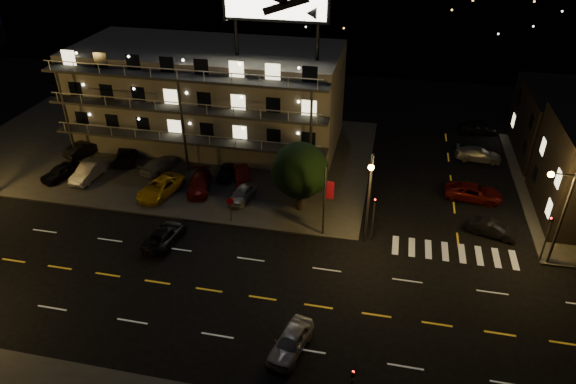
% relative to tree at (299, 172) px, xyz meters
% --- Properties ---
extents(ground, '(140.00, 140.00, 0.00)m').
position_rel_tree_xyz_m(ground, '(-2.37, -11.59, -3.96)').
color(ground, black).
rests_on(ground, ground).
extents(curb_nw, '(44.00, 24.00, 0.15)m').
position_rel_tree_xyz_m(curb_nw, '(-16.37, 8.41, -3.89)').
color(curb_nw, '#333331').
rests_on(curb_nw, ground).
extents(motel, '(28.00, 13.80, 18.10)m').
position_rel_tree_xyz_m(motel, '(-12.31, 12.30, 1.38)').
color(motel, gray).
rests_on(motel, ground).
extents(streetlight_nc, '(0.44, 1.92, 8.00)m').
position_rel_tree_xyz_m(streetlight_nc, '(6.13, -3.65, 1.00)').
color(streetlight_nc, '#2D2D30').
rests_on(streetlight_nc, ground).
extents(streetlight_ne, '(1.92, 0.44, 8.00)m').
position_rel_tree_xyz_m(streetlight_ne, '(19.77, -3.29, 1.00)').
color(streetlight_ne, '#2D2D30').
rests_on(streetlight_ne, ground).
extents(signal_nw, '(0.20, 0.27, 4.60)m').
position_rel_tree_xyz_m(signal_nw, '(6.63, -3.09, -1.39)').
color(signal_nw, '#2D2D30').
rests_on(signal_nw, ground).
extents(signal_ne, '(0.27, 0.20, 4.60)m').
position_rel_tree_xyz_m(signal_ne, '(19.63, -3.09, -1.39)').
color(signal_ne, '#2D2D30').
rests_on(signal_ne, ground).
extents(banner_north, '(0.83, 0.16, 6.40)m').
position_rel_tree_xyz_m(banner_north, '(2.72, -3.19, -0.53)').
color(banner_north, '#2D2D30').
rests_on(banner_north, ground).
extents(stop_sign, '(0.91, 0.11, 2.61)m').
position_rel_tree_xyz_m(stop_sign, '(-5.37, -3.02, -2.25)').
color(stop_sign, '#2D2D30').
rests_on(stop_sign, ground).
extents(tree, '(5.10, 4.91, 6.42)m').
position_rel_tree_xyz_m(tree, '(0.00, 0.00, 0.00)').
color(tree, black).
rests_on(tree, curb_nw).
extents(lot_car_0, '(3.12, 4.41, 1.40)m').
position_rel_tree_xyz_m(lot_car_0, '(-23.91, 0.67, -3.11)').
color(lot_car_0, black).
rests_on(lot_car_0, curb_nw).
extents(lot_car_1, '(1.92, 4.77, 1.54)m').
position_rel_tree_xyz_m(lot_car_1, '(-21.23, 1.18, -3.04)').
color(lot_car_1, '#9D9CA2').
rests_on(lot_car_1, curb_nw).
extents(lot_car_2, '(3.58, 5.58, 1.43)m').
position_rel_tree_xyz_m(lot_car_2, '(-13.10, -0.17, -3.10)').
color(lot_car_2, yellow).
rests_on(lot_car_2, curb_nw).
extents(lot_car_3, '(2.86, 5.00, 1.36)m').
position_rel_tree_xyz_m(lot_car_3, '(-9.83, 1.31, -3.13)').
color(lot_car_3, '#60100D').
rests_on(lot_car_3, curb_nw).
extents(lot_car_4, '(2.25, 4.00, 1.28)m').
position_rel_tree_xyz_m(lot_car_4, '(-5.37, 0.49, -3.17)').
color(lot_car_4, '#9D9CA2').
rests_on(lot_car_4, curb_nw).
extents(lot_car_5, '(3.05, 4.58, 1.43)m').
position_rel_tree_xyz_m(lot_car_5, '(-24.43, 5.73, -3.10)').
color(lot_car_5, black).
rests_on(lot_car_5, curb_nw).
extents(lot_car_6, '(3.39, 4.96, 1.26)m').
position_rel_tree_xyz_m(lot_car_6, '(-19.38, 5.29, -3.18)').
color(lot_car_6, black).
rests_on(lot_car_6, curb_nw).
extents(lot_car_7, '(2.95, 4.74, 1.28)m').
position_rel_tree_xyz_m(lot_car_7, '(-15.20, 4.11, -3.17)').
color(lot_car_7, '#9D9CA2').
rests_on(lot_car_7, curb_nw).
extents(lot_car_8, '(1.84, 3.74, 1.23)m').
position_rel_tree_xyz_m(lot_car_8, '(-8.17, 4.30, -3.20)').
color(lot_car_8, black).
rests_on(lot_car_8, curb_nw).
extents(lot_car_9, '(2.91, 4.31, 1.35)m').
position_rel_tree_xyz_m(lot_car_9, '(-6.42, 4.01, -3.14)').
color(lot_car_9, '#60100D').
rests_on(lot_car_9, curb_nw).
extents(side_car_0, '(4.10, 2.37, 1.28)m').
position_rel_tree_xyz_m(side_car_0, '(16.41, -0.33, -3.32)').
color(side_car_0, black).
rests_on(side_car_0, ground).
extents(side_car_1, '(5.38, 2.87, 1.44)m').
position_rel_tree_xyz_m(side_car_1, '(15.40, 5.27, -3.24)').
color(side_car_1, '#60100D').
rests_on(side_car_1, ground).
extents(side_car_2, '(4.76, 2.14, 1.35)m').
position_rel_tree_xyz_m(side_car_2, '(16.60, 13.42, -3.28)').
color(side_car_2, '#9D9CA2').
rests_on(side_car_2, ground).
extents(side_car_3, '(4.52, 2.30, 1.47)m').
position_rel_tree_xyz_m(side_car_3, '(17.20, 20.36, -3.23)').
color(side_car_3, black).
rests_on(side_car_3, ground).
extents(road_car_east, '(2.61, 4.51, 1.44)m').
position_rel_tree_xyz_m(road_car_east, '(2.53, -15.72, -3.24)').
color(road_car_east, '#9D9CA2').
rests_on(road_car_east, ground).
extents(road_car_west, '(2.52, 4.83, 1.30)m').
position_rel_tree_xyz_m(road_car_west, '(-9.79, -6.76, -3.31)').
color(road_car_west, black).
rests_on(road_car_west, ground).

